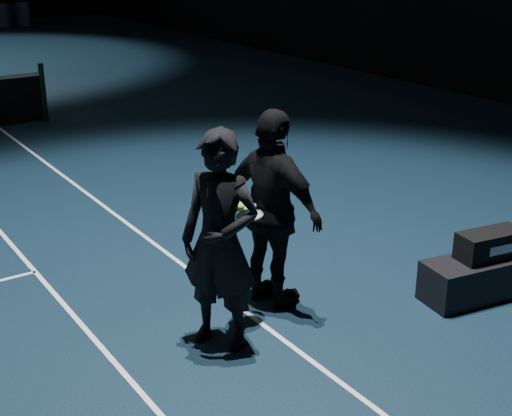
{
  "coord_description": "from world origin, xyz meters",
  "views": [
    {
      "loc": [
        2.23,
        -13.36,
        3.35
      ],
      "look_at": [
        5.5,
        -8.53,
        1.11
      ],
      "focal_mm": 50.0,
      "sensor_mm": 36.0,
      "label": 1
    }
  ],
  "objects_px": {
    "racket_upper": "(243,206)",
    "player_bench": "(486,276)",
    "tennis_balls": "(237,205)",
    "racket_bag": "(490,244)",
    "player_a": "(220,242)",
    "racket_lower": "(250,216)",
    "player_b": "(273,211)"
  },
  "relations": [
    {
      "from": "racket_upper",
      "to": "tennis_balls",
      "type": "bearing_deg",
      "value": -170.43
    },
    {
      "from": "player_a",
      "to": "racket_lower",
      "type": "relative_size",
      "value": 2.82
    },
    {
      "from": "player_bench",
      "to": "player_a",
      "type": "xyz_separation_m",
      "value": [
        -2.63,
        0.71,
        0.76
      ]
    },
    {
      "from": "racket_upper",
      "to": "tennis_balls",
      "type": "height_order",
      "value": "tennis_balls"
    },
    {
      "from": "racket_bag",
      "to": "player_b",
      "type": "relative_size",
      "value": 0.35
    },
    {
      "from": "racket_lower",
      "to": "tennis_balls",
      "type": "xyz_separation_m",
      "value": [
        -0.18,
        -0.07,
        0.16
      ]
    },
    {
      "from": "racket_lower",
      "to": "racket_upper",
      "type": "distance_m",
      "value": 0.12
    },
    {
      "from": "racket_bag",
      "to": "racket_upper",
      "type": "height_order",
      "value": "racket_upper"
    },
    {
      "from": "player_bench",
      "to": "player_b",
      "type": "xyz_separation_m",
      "value": [
        -1.85,
        1.05,
        0.76
      ]
    },
    {
      "from": "racket_upper",
      "to": "racket_bag",
      "type": "bearing_deg",
      "value": -49.11
    },
    {
      "from": "player_bench",
      "to": "racket_lower",
      "type": "height_order",
      "value": "racket_lower"
    },
    {
      "from": "racket_lower",
      "to": "racket_upper",
      "type": "relative_size",
      "value": 1.0
    },
    {
      "from": "player_b",
      "to": "player_a",
      "type": "bearing_deg",
      "value": 100.66
    },
    {
      "from": "racket_bag",
      "to": "player_b",
      "type": "distance_m",
      "value": 2.17
    },
    {
      "from": "player_a",
      "to": "tennis_balls",
      "type": "xyz_separation_m",
      "value": [
        0.23,
        0.11,
        0.24
      ]
    },
    {
      "from": "racket_lower",
      "to": "player_a",
      "type": "bearing_deg",
      "value": 180.0
    },
    {
      "from": "racket_bag",
      "to": "tennis_balls",
      "type": "xyz_separation_m",
      "value": [
        -2.4,
        0.82,
        0.66
      ]
    },
    {
      "from": "racket_upper",
      "to": "player_bench",
      "type": "bearing_deg",
      "value": -49.11
    },
    {
      "from": "racket_bag",
      "to": "player_a",
      "type": "distance_m",
      "value": 2.76
    },
    {
      "from": "player_a",
      "to": "tennis_balls",
      "type": "bearing_deg",
      "value": 82.15
    },
    {
      "from": "racket_bag",
      "to": "player_a",
      "type": "bearing_deg",
      "value": 174.46
    },
    {
      "from": "player_a",
      "to": "racket_upper",
      "type": "bearing_deg",
      "value": 86.74
    },
    {
      "from": "racket_lower",
      "to": "tennis_balls",
      "type": "height_order",
      "value": "tennis_balls"
    },
    {
      "from": "player_bench",
      "to": "racket_bag",
      "type": "relative_size",
      "value": 2.0
    },
    {
      "from": "player_bench",
      "to": "racket_lower",
      "type": "relative_size",
      "value": 1.99
    },
    {
      "from": "player_bench",
      "to": "racket_bag",
      "type": "height_order",
      "value": "racket_bag"
    },
    {
      "from": "racket_bag",
      "to": "tennis_balls",
      "type": "bearing_deg",
      "value": 170.77
    },
    {
      "from": "player_bench",
      "to": "racket_lower",
      "type": "xyz_separation_m",
      "value": [
        -2.22,
        0.89,
        0.84
      ]
    },
    {
      "from": "racket_bag",
      "to": "racket_lower",
      "type": "distance_m",
      "value": 2.44
    },
    {
      "from": "racket_bag",
      "to": "player_a",
      "type": "xyz_separation_m",
      "value": [
        -2.63,
        0.71,
        0.42
      ]
    },
    {
      "from": "racket_bag",
      "to": "player_a",
      "type": "relative_size",
      "value": 0.35
    },
    {
      "from": "racket_bag",
      "to": "racket_upper",
      "type": "xyz_separation_m",
      "value": [
        -2.28,
        0.91,
        0.6
      ]
    }
  ]
}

